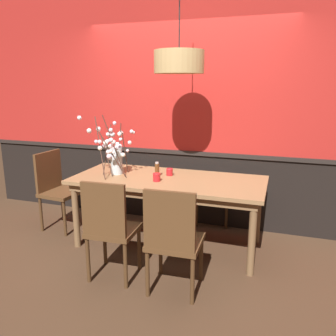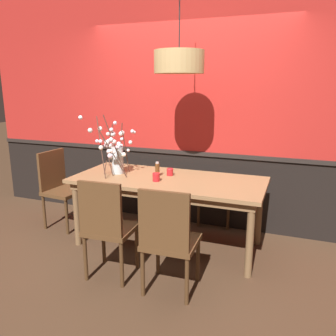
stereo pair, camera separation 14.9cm
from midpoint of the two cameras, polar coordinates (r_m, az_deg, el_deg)
The scene contains 12 objects.
ground_plane at distance 4.00m, azimuth -1.09°, elevation -12.49°, with size 24.00×24.00×0.00m, color #4C3321.
back_wall at distance 4.33m, azimuth 2.24°, elevation 9.60°, with size 5.88×0.14×2.94m.
dining_table at distance 3.75m, azimuth -1.14°, elevation -2.91°, with size 2.07×0.91×0.78m.
chair_far_side_right at distance 4.53m, azimuth 6.85°, elevation -2.47°, with size 0.46×0.46×0.90m.
chair_near_side_left at distance 3.18m, azimuth -11.00°, elevation -9.37°, with size 0.44×0.42×0.96m.
chair_head_west_end at distance 4.51m, azimuth -18.90°, elevation -2.85°, with size 0.46×0.49×0.96m.
chair_near_side_right at distance 2.93m, azimuth -0.65°, elevation -11.36°, with size 0.47×0.45×0.96m.
vase_with_blossoms at distance 3.90m, azimuth -9.99°, elevation 2.14°, with size 0.52×0.42×0.68m.
candle_holder_nearer_center at distance 3.61m, azimuth -3.08°, elevation -1.53°, with size 0.08×0.08×0.09m.
candle_holder_nearer_edge at distance 3.83m, azimuth -0.86°, elevation -0.66°, with size 0.08×0.08×0.08m.
condiment_bottle at distance 3.78m, azimuth -2.96°, elevation -0.28°, with size 0.05×0.05×0.16m.
pendant_lamp at distance 3.62m, azimuth 0.61°, elevation 17.19°, with size 0.51×0.51×1.06m.
Camera 1 is at (1.14, -3.41, 1.77)m, focal length 36.73 mm.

